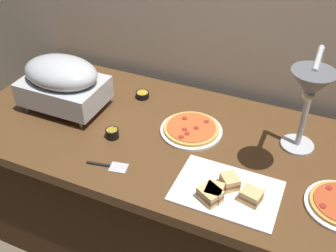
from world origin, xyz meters
TOP-DOWN VIEW (x-y plane):
  - ground_plane at (0.00, 0.00)m, footprint 8.00×8.00m
  - back_wall at (0.00, 0.50)m, footprint 4.40×0.04m
  - buffet_table at (0.00, 0.00)m, footprint 1.90×0.84m
  - chafing_dish at (-0.55, -0.00)m, footprint 0.38×0.26m
  - heat_lamp at (0.52, -0.00)m, footprint 0.15×0.34m
  - pizza_plate_front at (0.07, 0.06)m, footprint 0.28×0.28m
  - sandwich_platter at (0.33, -0.24)m, footprint 0.39×0.27m
  - sauce_cup_near at (-0.23, -0.11)m, footprint 0.06×0.06m
  - sauce_cup_far at (-0.25, 0.23)m, footprint 0.07×0.07m
  - serving_spatula at (-0.15, -0.28)m, footprint 0.17×0.07m

SIDE VIEW (x-z plane):
  - ground_plane at x=0.00m, z-range 0.00..0.00m
  - buffet_table at x=0.00m, z-range 0.01..0.77m
  - serving_spatula at x=-0.15m, z-range 0.76..0.77m
  - pizza_plate_front at x=0.07m, z-range 0.76..0.79m
  - sauce_cup_far at x=-0.25m, z-range 0.76..0.79m
  - sandwich_platter at x=0.33m, z-range 0.75..0.81m
  - sauce_cup_near at x=-0.23m, z-range 0.76..0.80m
  - chafing_dish at x=-0.55m, z-range 0.78..1.04m
  - heat_lamp at x=0.52m, z-range 0.89..1.36m
  - back_wall at x=0.00m, z-range 0.00..2.40m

